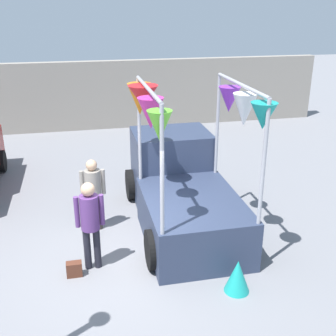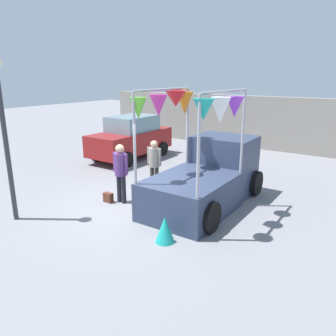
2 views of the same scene
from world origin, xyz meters
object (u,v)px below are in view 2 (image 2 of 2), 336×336
vendor_truck (208,172)px  handbag (108,197)px  person_vendor (154,160)px  street_lamp (2,117)px  folded_kite_bundle_teal (165,230)px  parked_car (131,137)px  person_customer (121,168)px

vendor_truck → handbag: 3.02m
person_vendor → street_lamp: (-1.62, -3.85, 1.66)m
person_vendor → street_lamp: bearing=-112.8°
handbag → street_lamp: (-1.15, -2.21, 2.49)m
person_vendor → folded_kite_bundle_teal: (2.27, -2.67, -0.68)m
handbag → street_lamp: size_ratio=0.07×
person_vendor → handbag: (-0.47, -1.65, -0.84)m
street_lamp → person_vendor: bearing=67.2°
parked_car → person_vendor: (3.34, -2.78, 0.03)m
person_customer → parked_car: bearing=127.2°
parked_car → person_customer: size_ratio=2.31×
person_customer → person_vendor: bearing=85.2°
person_customer → street_lamp: street_lamp is taller
handbag → person_customer: bearing=29.7°
parked_car → street_lamp: bearing=-75.5°
person_vendor → folded_kite_bundle_teal: person_vendor is taller
handbag → street_lamp: street_lamp is taller
parked_car → person_vendor: size_ratio=2.47×
person_vendor → handbag: bearing=-106.0°
parked_car → handbag: size_ratio=14.29×
parked_car → handbag: 5.34m
person_vendor → handbag: 1.91m
person_customer → street_lamp: bearing=-121.9°
parked_car → handbag: bearing=-57.1°
street_lamp → handbag: bearing=62.5°
parked_car → person_customer: parked_car is taller
person_customer → folded_kite_bundle_teal: person_customer is taller
person_vendor → vendor_truck: bearing=1.1°
vendor_truck → person_customer: 2.52m
person_customer → vendor_truck: bearing=36.1°
vendor_truck → person_customer: bearing=-143.9°
vendor_truck → street_lamp: 5.53m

